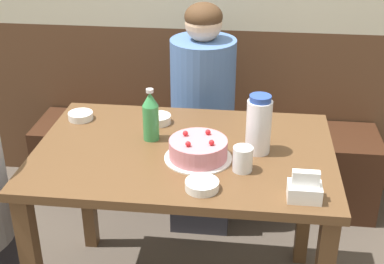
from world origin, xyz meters
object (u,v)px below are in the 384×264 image
Objects in this scene: bench_seat at (204,164)px; bowl_rice_small at (158,119)px; water_pitcher at (259,125)px; bowl_soup_white at (81,116)px; person_teal_shirt at (203,126)px; bowl_side_dish at (202,185)px; soju_bottle at (151,116)px; glass_water_tall at (243,159)px; birthday_cake at (198,150)px; napkin_holder at (305,189)px.

bowl_rice_small is at bearing -102.85° from bench_seat.
water_pitcher is 2.15× the size of bowl_rice_small.
person_teal_shirt reaches higher than bowl_soup_white.
bowl_soup_white and bowl_side_dish have the same top height.
glass_water_tall is (0.37, -0.20, -0.06)m from soju_bottle.
bench_seat is 17.97× the size of bowl_soup_white.
water_pitcher is at bearing 20.90° from birthday_cake.
glass_water_tall is at bearing 141.89° from napkin_holder.
bowl_soup_white is 0.09× the size of person_teal_shirt.
soju_bottle is at bearing -90.58° from bowl_rice_small.
person_teal_shirt is (-0.09, 0.92, -0.23)m from bowl_side_dish.
bowl_side_dish is at bearing -84.97° from bench_seat.
glass_water_tall is at bearing 47.25° from bowl_side_dish.
bench_seat is at bearing 103.30° from glass_water_tall.
bench_seat is 1.60× the size of person_teal_shirt.
soju_bottle is at bearing 145.94° from birthday_cake.
bowl_rice_small is 0.50m from person_teal_shirt.
napkin_holder is (0.57, -0.36, -0.06)m from soju_bottle.
glass_water_tall is at bearing -76.70° from bench_seat.
soju_bottle is 0.67m from person_teal_shirt.
napkin_holder is at bearing -41.92° from bowl_rice_small.
bowl_soup_white is 0.76m from bowl_side_dish.
bench_seat is at bearing 95.03° from bowl_side_dish.
bowl_rice_small is (-0.57, 0.51, -0.02)m from napkin_holder.
bench_seat is 1.34m from napkin_holder.
bowl_rice_small is at bearing 138.08° from napkin_holder.
glass_water_tall reaches higher than bowl_rice_small.
glass_water_tall is (-0.05, -0.15, -0.07)m from water_pitcher.
water_pitcher is 1.07× the size of soju_bottle.
person_teal_shirt is at bearing 114.41° from napkin_holder.
glass_water_tall is at bearing -109.27° from water_pitcher.
bench_seat is at bearing 111.10° from napkin_holder.
soju_bottle is at bearing -14.54° from person_teal_shirt.
birthday_cake reaches higher than bowl_side_dish.
napkin_holder is 0.09× the size of person_teal_shirt.
soju_bottle is 1.95× the size of napkin_holder.
bowl_rice_small is (0.34, 0.00, 0.00)m from bowl_soup_white.
bench_seat is 1.24m from bowl_side_dish.
bowl_rice_small reaches higher than bench_seat.
water_pitcher reaches higher than bowl_side_dish.
person_teal_shirt is (-0.22, 0.78, -0.26)m from glass_water_tall.
birthday_cake is at bearing 4.30° from person_teal_shirt.
birthday_cake is 1.18× the size of soju_bottle.
bowl_soup_white reaches higher than bench_seat.
bowl_side_dish reaches higher than bench_seat.
bowl_side_dish is (0.10, -1.10, 0.56)m from bench_seat.
bowl_rice_small is (-0.14, -0.61, 0.56)m from bench_seat.
water_pitcher is 1.99× the size of bowl_side_dish.
napkin_holder is at bearing -3.50° from bowl_side_dish.
bowl_soup_white is at bearing 156.42° from soju_bottle.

